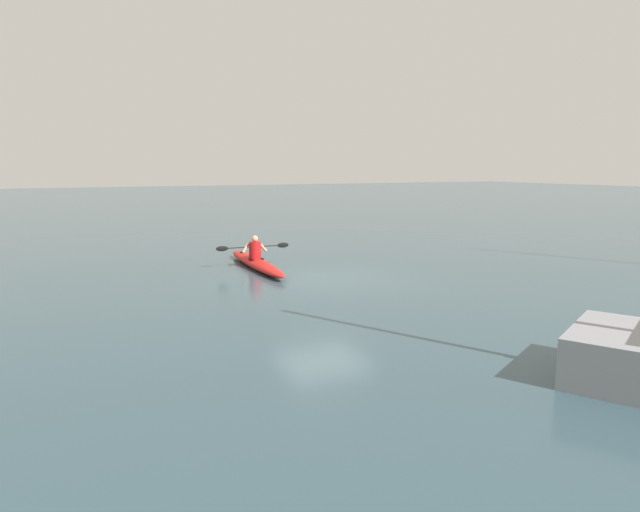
# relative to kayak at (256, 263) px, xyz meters

# --- Properties ---
(ground_plane) EXTENTS (160.00, 160.00, 0.00)m
(ground_plane) POSITION_rel_kayak_xyz_m (-1.05, 2.69, -0.15)
(ground_plane) COLOR #334C56
(kayak) EXTENTS (0.81, 5.21, 0.30)m
(kayak) POSITION_rel_kayak_xyz_m (0.00, 0.00, 0.00)
(kayak) COLOR red
(kayak) RESTS_ON ground
(kayaker) EXTENTS (2.44, 0.47, 0.73)m
(kayaker) POSITION_rel_kayak_xyz_m (-0.00, -0.09, 0.45)
(kayaker) COLOR red
(kayaker) RESTS_ON kayak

